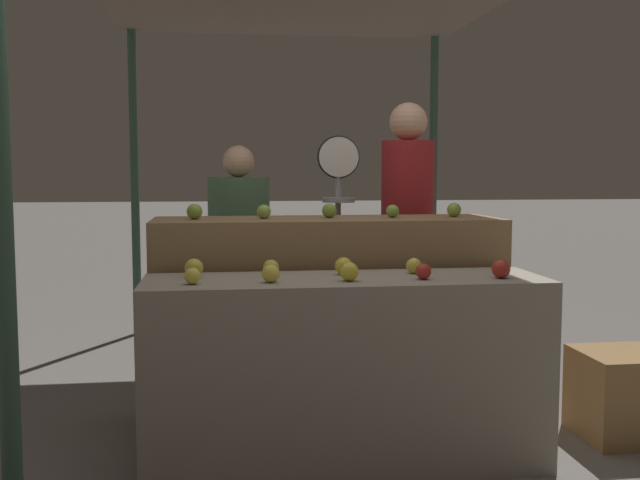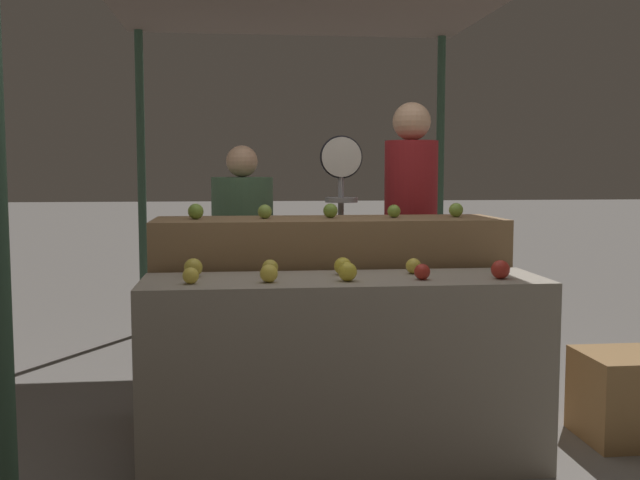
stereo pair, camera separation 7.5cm
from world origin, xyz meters
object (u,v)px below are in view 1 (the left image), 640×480
at_px(person_vendor_at_scale, 407,222).
at_px(produce_scale, 338,208).
at_px(wooden_crate_side, 623,395).
at_px(person_customer_left, 239,249).

bearing_deg(person_vendor_at_scale, produce_scale, -22.06).
bearing_deg(person_vendor_at_scale, wooden_crate_side, 103.23).
distance_m(person_customer_left, wooden_crate_side, 2.43).
xyz_separation_m(person_customer_left, wooden_crate_side, (1.95, -1.30, -0.65)).
height_order(produce_scale, person_vendor_at_scale, person_vendor_at_scale).
bearing_deg(produce_scale, person_vendor_at_scale, 5.56).
distance_m(person_vendor_at_scale, wooden_crate_side, 1.61).
relative_size(produce_scale, wooden_crate_side, 3.55).
height_order(person_vendor_at_scale, wooden_crate_side, person_vendor_at_scale).
relative_size(person_vendor_at_scale, wooden_crate_side, 4.01).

